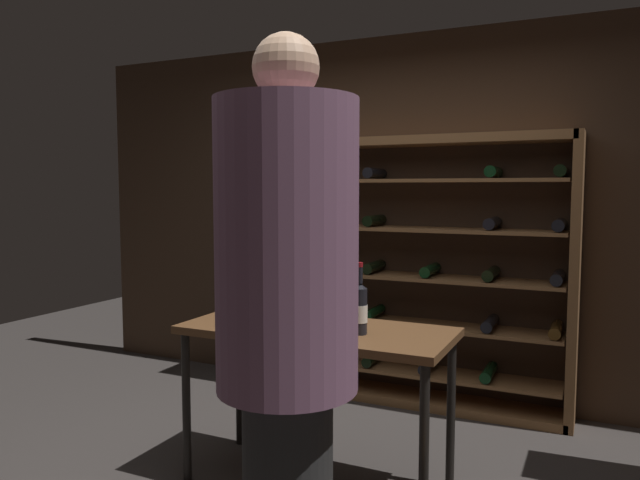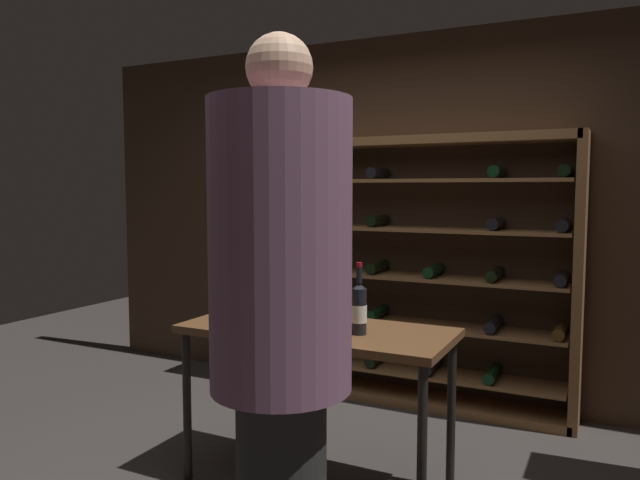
% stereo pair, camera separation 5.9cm
% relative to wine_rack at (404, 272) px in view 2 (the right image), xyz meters
% --- Properties ---
extents(back_wall, '(5.56, 0.10, 2.64)m').
position_rel_wine_rack_xyz_m(back_wall, '(0.02, 0.21, 0.38)').
color(back_wall, '#3D2B1E').
rests_on(back_wall, ground).
extents(wine_rack, '(2.33, 0.32, 1.89)m').
position_rel_wine_rack_xyz_m(wine_rack, '(0.00, 0.00, 0.00)').
color(wine_rack, brown).
rests_on(wine_rack, ground).
extents(tasting_table, '(1.37, 0.60, 0.83)m').
position_rel_wine_rack_xyz_m(tasting_table, '(-0.00, -1.38, -0.19)').
color(tasting_table, brown).
rests_on(tasting_table, ground).
extents(person_bystander_dark_jacket, '(0.47, 0.47, 2.02)m').
position_rel_wine_rack_xyz_m(person_bystander_dark_jacket, '(0.38, -2.39, 0.18)').
color(person_bystander_dark_jacket, '#252525').
rests_on(person_bystander_dark_jacket, ground).
extents(wine_bottle_amber_reserve, '(0.09, 0.09, 0.34)m').
position_rel_wine_rack_xyz_m(wine_bottle_amber_reserve, '(-0.31, -1.25, 0.01)').
color(wine_bottle_amber_reserve, '#4C3314').
rests_on(wine_bottle_amber_reserve, tasting_table).
extents(wine_bottle_red_label, '(0.08, 0.08, 0.35)m').
position_rel_wine_rack_xyz_m(wine_bottle_red_label, '(0.25, -1.42, 0.02)').
color(wine_bottle_red_label, black).
rests_on(wine_bottle_red_label, tasting_table).
extents(wine_bottle_gold_foil, '(0.07, 0.07, 0.35)m').
position_rel_wine_rack_xyz_m(wine_bottle_gold_foil, '(-0.24, -1.42, 0.01)').
color(wine_bottle_gold_foil, black).
rests_on(wine_bottle_gold_foil, tasting_table).
extents(wine_glass_stemmed_left, '(0.08, 0.08, 0.15)m').
position_rel_wine_rack_xyz_m(wine_glass_stemmed_left, '(0.05, -1.22, -0.00)').
color(wine_glass_stemmed_left, silver).
rests_on(wine_glass_stemmed_left, tasting_table).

